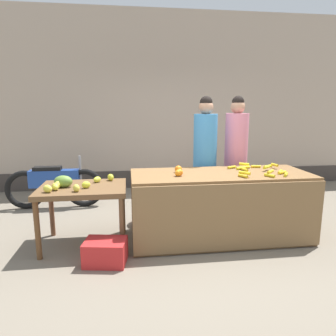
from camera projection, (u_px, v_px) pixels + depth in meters
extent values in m
plane|color=#756B5B|center=(190.00, 238.00, 3.97)|extent=(24.00, 24.00, 0.00)
cube|color=tan|center=(164.00, 102.00, 6.34)|extent=(9.49, 0.20, 3.55)
cube|color=#3F3833|center=(165.00, 178.00, 6.55)|extent=(9.49, 0.04, 0.36)
cube|color=brown|center=(220.00, 205.00, 3.94)|extent=(2.23, 0.87, 0.85)
cube|color=brown|center=(231.00, 218.00, 3.50)|extent=(2.23, 0.03, 0.79)
cube|color=brown|center=(83.00, 189.00, 3.67)|extent=(1.02, 0.76, 0.06)
cylinder|color=brown|center=(37.00, 231.00, 3.36)|extent=(0.06, 0.06, 0.67)
cylinder|color=brown|center=(122.00, 226.00, 3.48)|extent=(0.06, 0.06, 0.67)
cylinder|color=brown|center=(52.00, 211.00, 4.00)|extent=(0.06, 0.06, 0.67)
cylinder|color=brown|center=(123.00, 208.00, 4.12)|extent=(0.06, 0.06, 0.67)
cylinder|color=gold|center=(286.00, 174.00, 3.68)|extent=(0.11, 0.14, 0.04)
cylinder|color=gold|center=(232.00, 167.00, 4.13)|extent=(0.13, 0.09, 0.04)
cylinder|color=yellow|center=(245.00, 167.00, 4.14)|extent=(0.14, 0.06, 0.04)
cylinder|color=yellow|center=(282.00, 173.00, 3.79)|extent=(0.13, 0.09, 0.04)
cylinder|color=gold|center=(241.00, 168.00, 4.06)|extent=(0.15, 0.09, 0.04)
cylinder|color=yellow|center=(256.00, 166.00, 4.19)|extent=(0.13, 0.05, 0.04)
cylinder|color=yellow|center=(268.00, 166.00, 4.20)|extent=(0.15, 0.11, 0.04)
cylinder|color=yellow|center=(280.00, 172.00, 3.84)|extent=(0.11, 0.13, 0.04)
cylinder|color=gold|center=(244.00, 169.00, 3.98)|extent=(0.06, 0.15, 0.04)
cylinder|color=gold|center=(270.00, 175.00, 3.63)|extent=(0.10, 0.13, 0.04)
cylinder|color=gold|center=(243.00, 176.00, 3.60)|extent=(0.09, 0.13, 0.04)
cylinder|color=gold|center=(275.00, 165.00, 4.13)|extent=(0.06, 0.13, 0.04)
cylinder|color=gold|center=(267.00, 167.00, 3.97)|extent=(0.14, 0.12, 0.04)
cylinder|color=gold|center=(270.00, 172.00, 3.69)|extent=(0.13, 0.12, 0.04)
cylinder|color=yellow|center=(244.00, 164.00, 4.19)|extent=(0.13, 0.11, 0.04)
cylinder|color=gold|center=(245.00, 173.00, 3.62)|extent=(0.12, 0.13, 0.04)
sphere|color=orange|center=(178.00, 173.00, 3.66)|extent=(0.08, 0.08, 0.08)
sphere|color=orange|center=(178.00, 169.00, 3.87)|extent=(0.09, 0.09, 0.09)
sphere|color=orange|center=(179.00, 172.00, 3.68)|extent=(0.09, 0.09, 0.09)
ellipsoid|color=yellow|center=(86.00, 185.00, 3.57)|extent=(0.11, 0.09, 0.08)
ellipsoid|color=#DCD744|center=(67.00, 182.00, 3.69)|extent=(0.13, 0.13, 0.08)
ellipsoid|color=#DBCC46|center=(76.00, 188.00, 3.43)|extent=(0.10, 0.11, 0.08)
ellipsoid|color=#D2CF41|center=(58.00, 184.00, 3.58)|extent=(0.07, 0.12, 0.09)
ellipsoid|color=#D4DA3B|center=(97.00, 180.00, 3.86)|extent=(0.12, 0.13, 0.07)
ellipsoid|color=yellow|center=(55.00, 186.00, 3.49)|extent=(0.12, 0.13, 0.08)
ellipsoid|color=yellow|center=(111.00, 177.00, 3.95)|extent=(0.11, 0.13, 0.09)
ellipsoid|color=#E4DE48|center=(47.00, 189.00, 3.39)|extent=(0.13, 0.12, 0.09)
ellipsoid|color=#DAD845|center=(55.00, 187.00, 3.49)|extent=(0.11, 0.13, 0.08)
ellipsoid|color=olive|center=(63.00, 181.00, 3.62)|extent=(0.24, 0.18, 0.14)
cylinder|color=#33333D|center=(204.00, 196.00, 4.61)|extent=(0.29, 0.29, 0.71)
cylinder|color=#3F8CCC|center=(205.00, 144.00, 4.46)|extent=(0.34, 0.34, 0.86)
sphere|color=tan|center=(206.00, 107.00, 4.36)|extent=(0.21, 0.21, 0.21)
sphere|color=black|center=(206.00, 102.00, 4.35)|extent=(0.18, 0.18, 0.18)
cylinder|color=#33333D|center=(234.00, 193.00, 4.75)|extent=(0.29, 0.29, 0.71)
cylinder|color=pink|center=(236.00, 143.00, 4.60)|extent=(0.34, 0.34, 0.87)
sphere|color=tan|center=(238.00, 107.00, 4.49)|extent=(0.21, 0.21, 0.21)
sphere|color=black|center=(238.00, 102.00, 4.48)|extent=(0.18, 0.18, 0.18)
torus|color=black|center=(84.00, 188.00, 5.19)|extent=(0.65, 0.09, 0.65)
torus|color=black|center=(25.00, 190.00, 5.07)|extent=(0.65, 0.09, 0.65)
cube|color=navy|center=(54.00, 178.00, 5.10)|extent=(0.80, 0.18, 0.28)
cube|color=black|center=(47.00, 169.00, 5.05)|extent=(0.44, 0.16, 0.08)
cylinder|color=gray|center=(80.00, 168.00, 5.12)|extent=(0.04, 0.04, 0.40)
cube|color=red|center=(105.00, 252.00, 3.31)|extent=(0.49, 0.39, 0.26)
ellipsoid|color=maroon|center=(144.00, 208.00, 4.45)|extent=(0.34, 0.39, 0.45)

